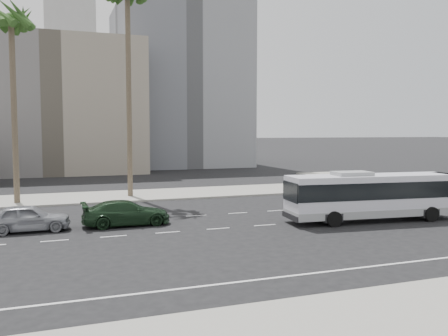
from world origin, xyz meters
name	(u,v)px	position (x,y,z in m)	size (l,w,h in m)	color
ground	(265,225)	(0.00, 0.00, 0.00)	(700.00, 700.00, 0.00)	black
sidewalk_north	(193,193)	(0.00, 15.50, 0.07)	(120.00, 7.00, 0.15)	gray
midrise_beige_west	(52,108)	(-12.00, 45.00, 9.00)	(24.00, 18.00, 18.00)	slate
midrise_gray_center	(178,88)	(8.00, 52.00, 13.00)	(20.00, 20.00, 26.00)	slate
civic_tower	(71,71)	(-2.00, 250.00, 38.83)	(42.00, 42.00, 129.00)	silver
highrise_right	(163,77)	(45.00, 230.00, 35.00)	(26.00, 26.00, 70.00)	slate
highrise_far	(192,92)	(70.00, 260.00, 30.00)	(22.00, 22.00, 60.00)	slate
city_bus	(372,195)	(7.00, -0.95, 1.67)	(11.24, 3.55, 3.17)	silver
car_a	(126,213)	(-7.89, 2.89, 0.76)	(5.24, 2.13, 1.52)	#18301B
car_b	(28,218)	(-13.41, 2.97, 0.78)	(4.61, 1.85, 1.57)	gray
palm_mid	(11,24)	(-14.70, 14.00, 13.78)	(4.96, 4.96, 15.32)	brown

